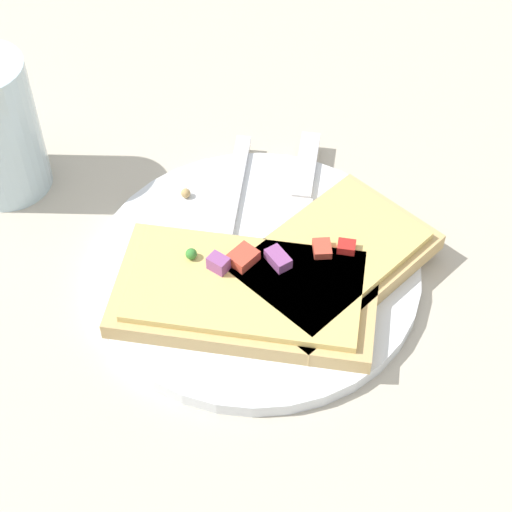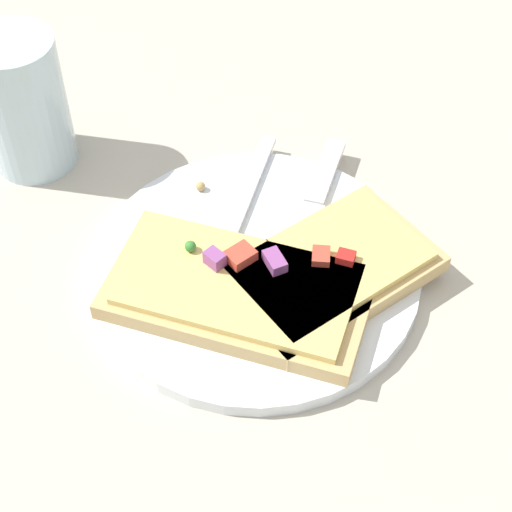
{
  "view_description": "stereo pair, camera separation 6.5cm",
  "coord_description": "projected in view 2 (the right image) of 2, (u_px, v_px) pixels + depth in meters",
  "views": [
    {
      "loc": [
        -0.09,
        0.41,
        0.51
      ],
      "look_at": [
        0.0,
        0.0,
        0.02
      ],
      "focal_mm": 60.0,
      "sensor_mm": 36.0,
      "label": 1
    },
    {
      "loc": [
        -0.15,
        0.39,
        0.51
      ],
      "look_at": [
        0.0,
        0.0,
        0.02
      ],
      "focal_mm": 60.0,
      "sensor_mm": 36.0,
      "label": 2
    }
  ],
  "objects": [
    {
      "name": "pizza_slice_main",
      "position": [
        238.0,
        290.0,
        0.63
      ],
      "size": [
        0.2,
        0.11,
        0.03
      ],
      "rotation": [
        0.0,
        0.0,
        0.05
      ],
      "color": "tan",
      "rests_on": "plate"
    },
    {
      "name": "knife",
      "position": [
        311.0,
        211.0,
        0.69
      ],
      "size": [
        0.03,
        0.21,
        0.01
      ],
      "rotation": [
        0.0,
        0.0,
        7.92
      ],
      "color": "silver",
      "rests_on": "plate"
    },
    {
      "name": "drinking_glass",
      "position": [
        24.0,
        103.0,
        0.71
      ],
      "size": [
        0.07,
        0.07,
        0.12
      ],
      "color": "silver",
      "rests_on": "ground"
    },
    {
      "name": "plate",
      "position": [
        256.0,
        270.0,
        0.66
      ],
      "size": [
        0.25,
        0.25,
        0.01
      ],
      "color": "white",
      "rests_on": "ground"
    },
    {
      "name": "fork",
      "position": [
        229.0,
        236.0,
        0.67
      ],
      "size": [
        0.04,
        0.22,
        0.01
      ],
      "rotation": [
        0.0,
        0.0,
        7.95
      ],
      "color": "silver",
      "rests_on": "plate"
    },
    {
      "name": "ground_plane",
      "position": [
        256.0,
        274.0,
        0.66
      ],
      "size": [
        4.0,
        4.0,
        0.0
      ],
      "primitive_type": "plane",
      "color": "#BCB29E"
    },
    {
      "name": "pizza_slice_corner",
      "position": [
        330.0,
        269.0,
        0.64
      ],
      "size": [
        0.17,
        0.18,
        0.03
      ],
      "rotation": [
        0.0,
        0.0,
        1.0
      ],
      "color": "tan",
      "rests_on": "plate"
    },
    {
      "name": "crumb_scatter",
      "position": [
        229.0,
        223.0,
        0.68
      ],
      "size": [
        0.09,
        0.08,
        0.01
      ],
      "color": "tan",
      "rests_on": "plate"
    }
  ]
}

